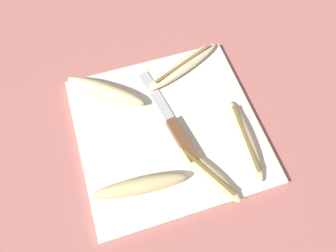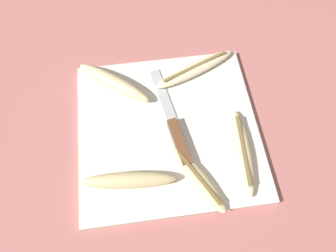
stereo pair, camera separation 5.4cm
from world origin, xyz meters
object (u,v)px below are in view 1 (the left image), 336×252
(knife, at_px, (176,131))
(banana_bright_far, at_px, (183,66))
(banana_soft_right, at_px, (105,91))
(banana_mellow_near, at_px, (140,186))
(banana_ripe_center, at_px, (208,174))
(banana_cream_curved, at_px, (245,140))

(knife, height_order, banana_bright_far, banana_bright_far)
(banana_soft_right, xyz_separation_m, banana_mellow_near, (0.02, -0.23, -0.00))
(banana_ripe_center, xyz_separation_m, banana_mellow_near, (-0.13, 0.01, 0.01))
(banana_bright_far, bearing_deg, banana_ripe_center, -98.27)
(banana_mellow_near, bearing_deg, banana_soft_right, 93.98)
(banana_bright_far, bearing_deg, banana_cream_curved, -74.78)
(banana_ripe_center, bearing_deg, banana_mellow_near, 173.99)
(banana_ripe_center, xyz_separation_m, banana_cream_curved, (0.10, 0.04, 0.00))
(knife, xyz_separation_m, banana_soft_right, (-0.12, 0.14, 0.01))
(banana_ripe_center, distance_m, banana_soft_right, 0.28)
(banana_bright_far, height_order, banana_cream_curved, same)
(banana_ripe_center, xyz_separation_m, banana_bright_far, (0.04, 0.26, 0.00))
(banana_mellow_near, distance_m, banana_cream_curved, 0.23)
(banana_mellow_near, bearing_deg, banana_ripe_center, -6.01)
(banana_soft_right, relative_size, banana_cream_curved, 0.88)
(banana_ripe_center, bearing_deg, banana_bright_far, 81.73)
(knife, xyz_separation_m, banana_cream_curved, (0.13, -0.06, 0.00))
(banana_ripe_center, distance_m, banana_cream_curved, 0.11)
(knife, bearing_deg, banana_mellow_near, -147.73)
(banana_mellow_near, height_order, banana_cream_curved, banana_mellow_near)
(banana_ripe_center, height_order, banana_soft_right, banana_soft_right)
(banana_soft_right, distance_m, banana_cream_curved, 0.31)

